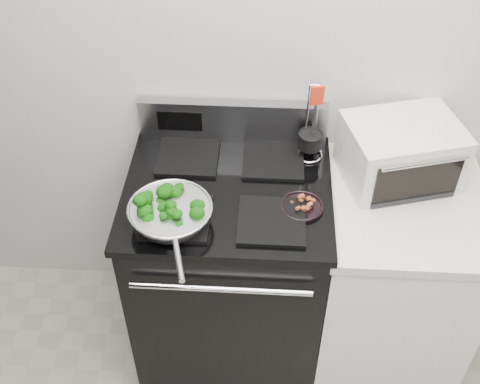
# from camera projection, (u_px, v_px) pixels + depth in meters

# --- Properties ---
(back_wall) EXTENTS (4.00, 0.02, 2.70)m
(back_wall) POSITION_uv_depth(u_px,v_px,m) (313.00, 51.00, 2.23)
(back_wall) COLOR beige
(back_wall) RESTS_ON ground
(gas_range) EXTENTS (0.79, 0.69, 1.13)m
(gas_range) POSITION_uv_depth(u_px,v_px,m) (229.00, 267.00, 2.59)
(gas_range) COLOR black
(gas_range) RESTS_ON floor
(counter) EXTENTS (0.62, 0.68, 0.92)m
(counter) POSITION_uv_depth(u_px,v_px,m) (388.00, 279.00, 2.57)
(counter) COLOR white
(counter) RESTS_ON floor
(skillet) EXTENTS (0.30, 0.47, 0.06)m
(skillet) POSITION_uv_depth(u_px,v_px,m) (171.00, 213.00, 2.10)
(skillet) COLOR silver
(skillet) RESTS_ON gas_range
(broccoli_pile) EXTENTS (0.24, 0.24, 0.08)m
(broccoli_pile) POSITION_uv_depth(u_px,v_px,m) (170.00, 209.00, 2.09)
(broccoli_pile) COLOR black
(broccoli_pile) RESTS_ON skillet
(bacon_plate) EXTENTS (0.16, 0.16, 0.04)m
(bacon_plate) POSITION_uv_depth(u_px,v_px,m) (302.00, 204.00, 2.18)
(bacon_plate) COLOR black
(bacon_plate) RESTS_ON gas_range
(utensil_holder) EXTENTS (0.11, 0.11, 0.34)m
(utensil_holder) POSITION_uv_depth(u_px,v_px,m) (310.00, 144.00, 2.37)
(utensil_holder) COLOR silver
(utensil_holder) RESTS_ON gas_range
(toaster_oven) EXTENTS (0.48, 0.41, 0.24)m
(toaster_oven) POSITION_uv_depth(u_px,v_px,m) (401.00, 152.00, 2.29)
(toaster_oven) COLOR silver
(toaster_oven) RESTS_ON counter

